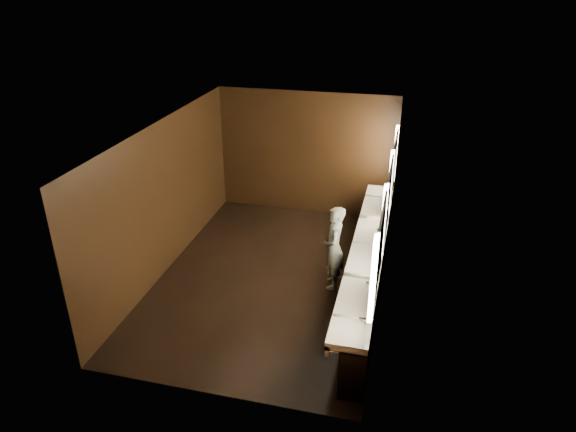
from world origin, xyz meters
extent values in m
plane|color=black|center=(0.00, 0.00, 0.00)|extent=(6.00, 6.00, 0.00)
cube|color=#2D2D2B|center=(0.00, 0.00, 2.80)|extent=(4.00, 6.00, 0.02)
cube|color=black|center=(0.00, 3.00, 1.40)|extent=(4.00, 0.02, 2.80)
cube|color=black|center=(0.00, -3.00, 1.40)|extent=(4.00, 0.02, 2.80)
cube|color=black|center=(-2.00, 0.00, 1.40)|extent=(0.02, 6.00, 2.80)
cube|color=black|center=(2.00, 0.00, 1.40)|extent=(0.02, 6.00, 2.80)
cube|color=black|center=(1.82, 0.00, 0.40)|extent=(0.36, 5.40, 0.81)
cube|color=white|center=(1.73, 0.00, 0.85)|extent=(0.55, 5.40, 0.12)
cube|color=white|center=(1.48, 0.00, 0.77)|extent=(0.06, 5.40, 0.18)
cylinder|color=silver|center=(1.91, -2.20, 0.99)|extent=(0.18, 0.04, 0.04)
cylinder|color=silver|center=(1.91, -1.32, 0.99)|extent=(0.18, 0.04, 0.04)
cylinder|color=silver|center=(1.91, -0.44, 0.99)|extent=(0.18, 0.04, 0.04)
cylinder|color=silver|center=(1.91, 0.44, 0.99)|extent=(0.18, 0.04, 0.04)
cylinder|color=silver|center=(1.91, 1.32, 0.99)|extent=(0.18, 0.04, 0.04)
cylinder|color=silver|center=(1.91, 2.20, 0.99)|extent=(0.18, 0.04, 0.04)
cube|color=#FCE8BD|center=(1.97, -2.40, 1.75)|extent=(0.06, 0.22, 1.15)
cube|color=white|center=(1.99, -1.60, 1.75)|extent=(0.03, 1.32, 1.15)
cube|color=#FCE8BD|center=(1.97, -0.80, 1.75)|extent=(0.06, 0.23, 1.15)
cube|color=white|center=(1.99, 0.00, 1.75)|extent=(0.03, 1.32, 1.15)
cube|color=#FCE8BD|center=(1.97, 0.80, 1.75)|extent=(0.06, 0.23, 1.15)
cube|color=white|center=(1.99, 1.60, 1.75)|extent=(0.03, 1.32, 1.15)
cube|color=#FCE8BD|center=(1.97, 2.40, 1.75)|extent=(0.06, 0.22, 1.15)
imported|color=#82AAC2|center=(1.14, -0.01, 0.77)|extent=(0.45, 0.61, 1.54)
cylinder|color=#232326|center=(1.58, -0.89, 0.27)|extent=(0.44, 0.44, 0.54)
camera|label=1|loc=(2.22, -7.77, 5.17)|focal=32.00mm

